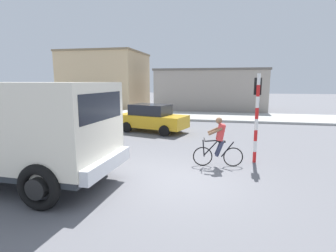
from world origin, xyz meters
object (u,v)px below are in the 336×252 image
object	(u,v)px
truck_foreground	(20,127)
traffic_light_pole	(257,106)
car_red_near	(152,118)
cyclist	(219,142)
car_white_mid	(58,118)

from	to	relation	value
truck_foreground	traffic_light_pole	bearing A→B (deg)	28.17
traffic_light_pole	car_red_near	distance (m)	7.28
truck_foreground	cyclist	size ratio (longest dim) A/B	3.20
car_red_near	traffic_light_pole	bearing A→B (deg)	-42.93
car_red_near	truck_foreground	bearing A→B (deg)	-99.90
car_white_mid	traffic_light_pole	bearing A→B (deg)	-19.76
cyclist	car_white_mid	xyz separation A→B (m)	(-9.39, 4.65, -0.05)
cyclist	car_white_mid	distance (m)	10.48
traffic_light_pole	car_red_near	xyz separation A→B (m)	(-5.25, 4.88, -1.25)
cyclist	traffic_light_pole	world-z (taller)	traffic_light_pole
cyclist	car_red_near	bearing A→B (deg)	124.79
traffic_light_pole	car_white_mid	xyz separation A→B (m)	(-10.68, 3.84, -1.25)
cyclist	traffic_light_pole	xyz separation A→B (m)	(1.29, 0.82, 1.20)
cyclist	car_white_mid	world-z (taller)	cyclist
traffic_light_pole	car_white_mid	world-z (taller)	traffic_light_pole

